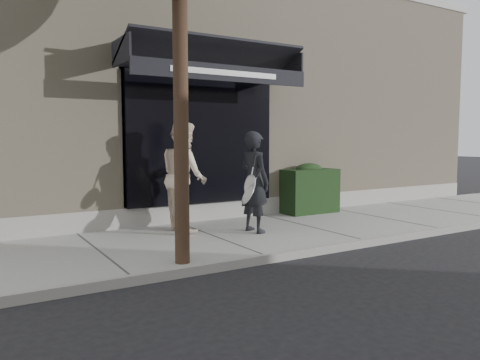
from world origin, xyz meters
TOP-DOWN VIEW (x-y plane):
  - ground at (0.00, 0.00)m, footprint 80.00×80.00m
  - sidewalk at (0.00, 0.00)m, footprint 20.00×3.00m
  - curb at (0.00, -1.55)m, footprint 20.00×0.10m
  - building_facade at (-0.01, 4.96)m, footprint 14.30×8.04m
  - hedge at (1.10, 1.25)m, footprint 1.30×0.70m
  - pedestrian_front at (-1.20, -0.01)m, footprint 0.73×0.89m
  - pedestrian_back at (-2.24, 0.75)m, footprint 0.89×1.07m

SIDE VIEW (x-z plane):
  - ground at x=0.00m, z-range 0.00..0.00m
  - sidewalk at x=0.00m, z-range 0.00..0.12m
  - curb at x=0.00m, z-range 0.00..0.14m
  - hedge at x=1.10m, z-range 0.09..1.23m
  - pedestrian_front at x=-1.20m, z-range 0.12..1.95m
  - pedestrian_back at x=-2.24m, z-range 0.12..2.15m
  - building_facade at x=-0.01m, z-range -0.08..5.56m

